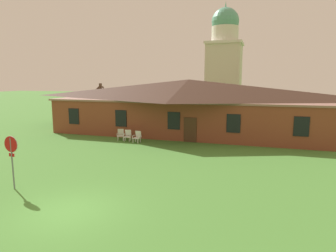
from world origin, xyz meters
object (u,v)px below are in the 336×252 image
Objects in this scene: stop_sign at (11,152)px; lawn_chair_left_end at (137,136)px; lawn_chair_near_door at (128,135)px; lawn_chair_by_porch at (121,134)px.

lawn_chair_left_end is (1.33, 11.66, -1.35)m from stop_sign.
lawn_chair_near_door and lawn_chair_left_end have the same top height.
stop_sign is 2.73× the size of lawn_chair_by_porch.
lawn_chair_by_porch and lawn_chair_near_door have the same top height.
lawn_chair_by_porch is 0.80m from lawn_chair_near_door.
lawn_chair_near_door is at bearing 88.51° from stop_sign.
lawn_chair_near_door is 1.00× the size of lawn_chair_left_end.
lawn_chair_by_porch and lawn_chair_left_end have the same top height.
lawn_chair_by_porch is at bearing 92.18° from stop_sign.
lawn_chair_left_end is at bearing -14.57° from lawn_chair_near_door.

